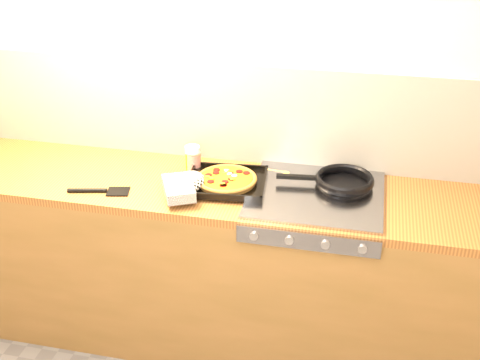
% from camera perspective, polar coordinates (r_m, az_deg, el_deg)
% --- Properties ---
extents(room_shell, '(3.20, 3.20, 3.20)m').
position_cam_1_polar(room_shell, '(2.97, -0.59, 6.32)').
color(room_shell, white).
rests_on(room_shell, ground).
extents(counter_run, '(3.20, 0.62, 0.90)m').
position_cam_1_polar(counter_run, '(3.05, -1.76, -7.98)').
color(counter_run, brown).
rests_on(counter_run, ground).
extents(stovetop, '(0.60, 0.56, 0.02)m').
position_cam_1_polar(stovetop, '(2.75, 7.24, -1.38)').
color(stovetop, gray).
rests_on(stovetop, counter_run).
extents(pizza_on_tray, '(0.48, 0.45, 0.06)m').
position_cam_1_polar(pizza_on_tray, '(2.76, -2.52, -0.15)').
color(pizza_on_tray, black).
rests_on(pizza_on_tray, stovetop).
extents(frying_pan, '(0.46, 0.30, 0.04)m').
position_cam_1_polar(frying_pan, '(2.81, 9.75, -0.12)').
color(frying_pan, black).
rests_on(frying_pan, stovetop).
extents(tomato_can, '(0.07, 0.07, 0.10)m').
position_cam_1_polar(tomato_can, '(2.94, -4.39, 1.77)').
color(tomato_can, maroon).
rests_on(tomato_can, counter_run).
extents(juice_glass, '(0.09, 0.09, 0.12)m').
position_cam_1_polar(juice_glass, '(2.95, -4.51, 2.11)').
color(juice_glass, orange).
rests_on(juice_glass, counter_run).
extents(wooden_spoon, '(0.30, 0.07, 0.02)m').
position_cam_1_polar(wooden_spoon, '(2.94, 2.60, 0.94)').
color(wooden_spoon, '#A58246').
rests_on(wooden_spoon, counter_run).
extents(black_spatula, '(0.29, 0.11, 0.02)m').
position_cam_1_polar(black_spatula, '(2.82, -13.13, -1.01)').
color(black_spatula, black).
rests_on(black_spatula, counter_run).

